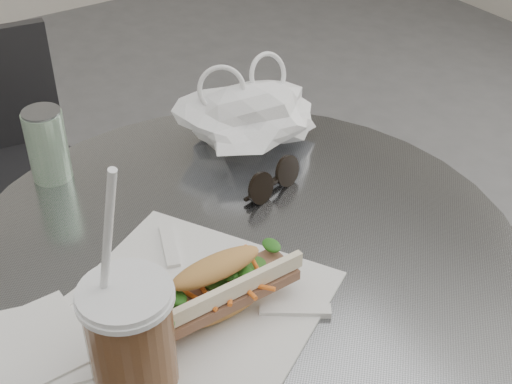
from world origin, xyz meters
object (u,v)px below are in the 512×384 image
iced_coffee (130,336)px  drink_can (47,145)px  cafe_table (243,382)px  chair_far (18,234)px  banh_mi (219,288)px  sunglasses (273,181)px

iced_coffee → drink_can: 0.43m
cafe_table → chair_far: size_ratio=0.99×
cafe_table → chair_far: (-0.14, 0.71, -0.12)m
chair_far → drink_can: (-0.00, -0.41, 0.45)m
iced_coffee → drink_can: iced_coffee is taller
cafe_table → banh_mi: banh_mi is taller
chair_far → drink_can: bearing=98.0°
chair_far → iced_coffee: iced_coffee is taller
iced_coffee → cafe_table: bearing=30.3°
banh_mi → drink_can: (-0.06, 0.39, 0.02)m
chair_far → banh_mi: (0.06, -0.80, 0.43)m
iced_coffee → sunglasses: bearing=32.6°
chair_far → banh_mi: bearing=102.5°
banh_mi → drink_can: bearing=97.5°
iced_coffee → chair_far: bearing=85.2°
sunglasses → banh_mi: bearing=-153.5°
chair_far → sunglasses: bearing=120.3°
cafe_table → chair_far: bearing=101.4°
banh_mi → drink_can: 0.39m
sunglasses → drink_can: drink_can is taller
chair_far → banh_mi: size_ratio=3.23×
drink_can → banh_mi: bearing=-81.1°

